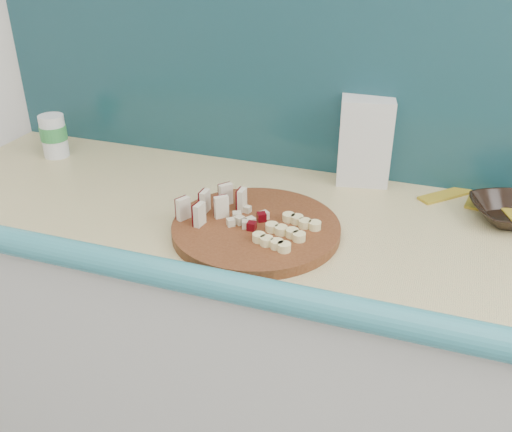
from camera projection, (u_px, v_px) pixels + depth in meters
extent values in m
cube|color=white|center=(357.00, 20.00, 1.35)|extent=(3.60, 0.04, 2.60)
cube|color=silver|center=(346.00, 385.00, 1.48)|extent=(2.20, 0.60, 0.88)
cube|color=#DEC182|center=(361.00, 235.00, 1.27)|extent=(2.20, 0.60, 0.03)
cube|color=teal|center=(332.00, 315.00, 1.02)|extent=(2.20, 0.06, 0.03)
cube|color=teal|center=(392.00, 84.00, 1.38)|extent=(2.20, 0.02, 0.50)
cylinder|color=#4A230F|center=(256.00, 229.00, 1.24)|extent=(0.45, 0.45, 0.02)
cube|color=beige|center=(183.00, 209.00, 1.24)|extent=(0.02, 0.03, 0.05)
cube|color=#45040A|center=(181.00, 208.00, 1.24)|extent=(0.01, 0.03, 0.05)
cube|color=beige|center=(205.00, 201.00, 1.27)|extent=(0.02, 0.03, 0.05)
cube|color=#45040A|center=(202.00, 200.00, 1.28)|extent=(0.01, 0.03, 0.05)
cube|color=beige|center=(226.00, 194.00, 1.30)|extent=(0.02, 0.03, 0.05)
cube|color=#45040A|center=(223.00, 193.00, 1.31)|extent=(0.01, 0.03, 0.05)
cube|color=beige|center=(200.00, 215.00, 1.22)|extent=(0.02, 0.03, 0.05)
cube|color=#45040A|center=(197.00, 214.00, 1.22)|extent=(0.01, 0.03, 0.05)
cube|color=beige|center=(221.00, 207.00, 1.25)|extent=(0.02, 0.03, 0.05)
cube|color=#45040A|center=(219.00, 206.00, 1.25)|extent=(0.01, 0.03, 0.05)
cube|color=beige|center=(242.00, 200.00, 1.28)|extent=(0.02, 0.03, 0.05)
cube|color=#45040A|center=(239.00, 199.00, 1.28)|extent=(0.01, 0.03, 0.05)
cube|color=beige|center=(251.00, 219.00, 1.23)|extent=(0.02, 0.02, 0.02)
cube|color=beige|center=(255.00, 217.00, 1.24)|extent=(0.02, 0.02, 0.02)
cube|color=#45040A|center=(255.00, 214.00, 1.25)|extent=(0.02, 0.02, 0.02)
cube|color=beige|center=(248.00, 216.00, 1.25)|extent=(0.02, 0.02, 0.02)
cube|color=beige|center=(244.00, 215.00, 1.25)|extent=(0.02, 0.02, 0.02)
cube|color=beige|center=(237.00, 216.00, 1.24)|extent=(0.02, 0.02, 0.02)
cube|color=beige|center=(243.00, 219.00, 1.23)|extent=(0.02, 0.02, 0.02)
cube|color=beige|center=(244.00, 221.00, 1.22)|extent=(0.02, 0.02, 0.02)
cube|color=#45040A|center=(251.00, 223.00, 1.22)|extent=(0.02, 0.02, 0.02)
cylinder|color=#F1DF93|center=(258.00, 238.00, 1.16)|extent=(0.03, 0.03, 0.02)
cylinder|color=#F1DF93|center=(267.00, 241.00, 1.15)|extent=(0.03, 0.03, 0.02)
cylinder|color=#F1DF93|center=(276.00, 244.00, 1.14)|extent=(0.03, 0.03, 0.02)
cylinder|color=#F1DF93|center=(285.00, 247.00, 1.13)|extent=(0.03, 0.03, 0.02)
cylinder|color=#F1DF93|center=(273.00, 227.00, 1.20)|extent=(0.03, 0.03, 0.02)
cylinder|color=#F1DF93|center=(282.00, 230.00, 1.19)|extent=(0.03, 0.03, 0.02)
cylinder|color=#F1DF93|center=(291.00, 233.00, 1.18)|extent=(0.03, 0.03, 0.02)
cylinder|color=#F1DF93|center=(300.00, 236.00, 1.17)|extent=(0.03, 0.03, 0.02)
cylinder|color=#F1DF93|center=(288.00, 217.00, 1.24)|extent=(0.03, 0.03, 0.02)
cylinder|color=#F1DF93|center=(296.00, 220.00, 1.23)|extent=(0.03, 0.03, 0.02)
cylinder|color=#F1DF93|center=(305.00, 223.00, 1.22)|extent=(0.03, 0.03, 0.02)
cylinder|color=#F1DF93|center=(314.00, 226.00, 1.21)|extent=(0.03, 0.03, 0.02)
imported|color=black|center=(511.00, 212.00, 1.28)|extent=(0.23, 0.23, 0.04)
cube|color=silver|center=(365.00, 141.00, 1.43)|extent=(0.14, 0.11, 0.22)
cylinder|color=white|center=(54.00, 136.00, 1.60)|extent=(0.07, 0.07, 0.12)
cylinder|color=#348F45|center=(53.00, 133.00, 1.60)|extent=(0.07, 0.07, 0.04)
cube|color=gold|center=(450.00, 194.00, 1.41)|extent=(0.15, 0.16, 0.01)
cube|color=gold|center=(479.00, 194.00, 1.41)|extent=(0.07, 0.18, 0.01)
cube|color=gold|center=(504.00, 203.00, 1.36)|extent=(0.10, 0.18, 0.01)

